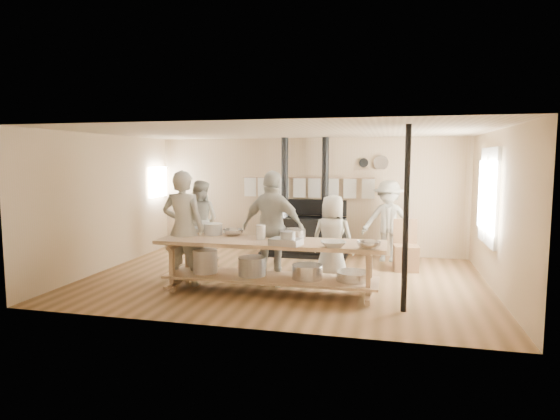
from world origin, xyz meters
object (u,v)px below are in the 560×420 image
(prep_table, at_px, (270,261))
(chair, at_px, (406,255))
(cook_left, at_px, (200,221))
(cook_by_window, at_px, (388,221))
(cook_center, at_px, (332,239))
(cook_far_left, at_px, (183,228))
(roasting_pan, at_px, (286,242))
(cook_right, at_px, (273,229))
(stove, at_px, (304,232))

(prep_table, height_order, chair, chair)
(prep_table, height_order, cook_left, cook_left)
(cook_by_window, bearing_deg, cook_center, -108.17)
(cook_far_left, relative_size, cook_by_window, 1.15)
(prep_table, height_order, roasting_pan, roasting_pan)
(cook_left, height_order, cook_right, cook_right)
(stove, bearing_deg, cook_far_left, -117.92)
(cook_by_window, bearing_deg, chair, -57.56)
(prep_table, relative_size, cook_left, 2.13)
(cook_by_window, bearing_deg, cook_right, -120.33)
(prep_table, relative_size, cook_by_window, 2.13)
(cook_right, distance_m, chair, 2.85)
(stove, height_order, cook_center, stove)
(cook_far_left, xyz_separation_m, cook_right, (1.47, 0.33, -0.00))
(stove, distance_m, chair, 2.35)
(prep_table, xyz_separation_m, cook_by_window, (1.81, 2.85, 0.33))
(cook_left, relative_size, cook_by_window, 1.00)
(stove, distance_m, roasting_pan, 3.39)
(cook_right, bearing_deg, prep_table, 110.10)
(chair, bearing_deg, prep_table, -140.58)
(prep_table, distance_m, cook_by_window, 3.39)
(cook_right, bearing_deg, roasting_pan, 129.70)
(cook_left, bearing_deg, stove, -150.45)
(cook_far_left, bearing_deg, cook_center, -166.27)
(cook_center, bearing_deg, chair, -127.35)
(chair, bearing_deg, cook_left, 176.18)
(stove, relative_size, cook_right, 1.34)
(cook_left, height_order, cook_center, cook_left)
(cook_far_left, xyz_separation_m, cook_by_window, (3.34, 2.72, -0.13))
(stove, height_order, cook_right, stove)
(stove, height_order, prep_table, stove)
(cook_center, height_order, cook_right, cook_right)
(stove, xyz_separation_m, cook_center, (0.88, -2.09, 0.24))
(cook_far_left, height_order, cook_center, cook_far_left)
(cook_left, bearing_deg, chair, -175.29)
(roasting_pan, bearing_deg, cook_right, 116.87)
(cook_far_left, xyz_separation_m, cook_left, (-0.51, 1.90, -0.13))
(cook_right, bearing_deg, cook_left, -25.70)
(cook_right, bearing_deg, chair, -130.44)
(stove, bearing_deg, cook_center, -67.13)
(cook_right, distance_m, roasting_pan, 0.88)
(cook_right, xyz_separation_m, chair, (2.21, 1.65, -0.68))
(cook_center, relative_size, cook_by_window, 0.90)
(stove, xyz_separation_m, cook_by_window, (1.81, -0.17, 0.33))
(stove, bearing_deg, cook_left, -154.10)
(cook_center, distance_m, chair, 1.80)
(cook_right, distance_m, cook_by_window, 3.04)
(prep_table, relative_size, chair, 3.71)
(cook_right, relative_size, cook_by_window, 1.15)
(cook_left, distance_m, cook_right, 2.53)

